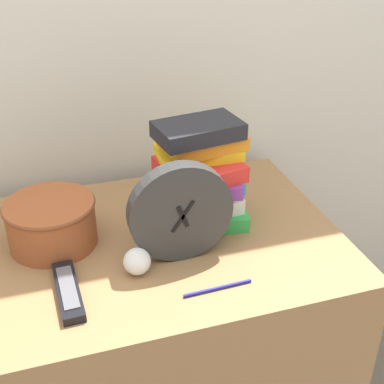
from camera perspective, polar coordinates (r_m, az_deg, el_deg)
name	(u,v)px	position (r m, az deg, el deg)	size (l,w,h in m)	color
wall_back	(92,26)	(1.53, -10.57, 17.04)	(6.00, 0.04, 2.40)	silver
desk	(140,352)	(1.59, -5.55, -16.61)	(1.04, 0.67, 0.76)	olive
desk_clock	(181,213)	(1.22, -1.23, -2.20)	(0.25, 0.04, 0.25)	#333333
book_stack	(200,176)	(1.34, 0.84, 1.71)	(0.26, 0.21, 0.29)	green
basket	(51,221)	(1.35, -14.78, -3.05)	(0.22, 0.22, 0.12)	#994C28
tv_remote	(68,291)	(1.21, -13.07, -10.24)	(0.05, 0.20, 0.02)	black
crumpled_paper_ball	(137,261)	(1.23, -5.88, -7.38)	(0.06, 0.06, 0.06)	white
pen	(218,288)	(1.19, 2.78, -10.21)	(0.16, 0.01, 0.01)	navy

